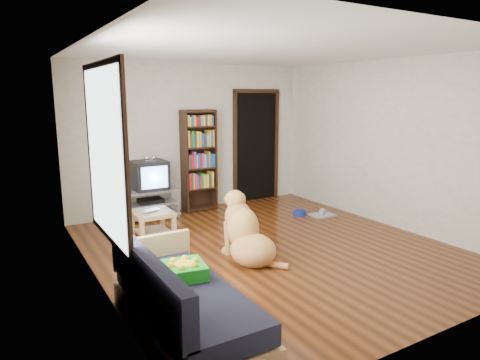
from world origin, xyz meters
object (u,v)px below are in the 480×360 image
grey_rag (323,215)px  crt_tv (149,175)px  coffee_table (152,219)px  sofa (181,307)px  laptop (153,211)px  tv_stand (151,202)px  bookshelf (199,155)px  dog_bowl (300,213)px  green_cushion (184,270)px  dog (246,235)px

grey_rag → crt_tv: crt_tv is taller
coffee_table → sofa: bearing=-104.0°
laptop → tv_stand: tv_stand is taller
tv_stand → bookshelf: size_ratio=0.50×
dog_bowl → coffee_table: (-2.61, 0.12, 0.24)m
laptop → tv_stand: 1.11m
green_cushion → coffee_table: size_ratio=0.68×
tv_stand → crt_tv: size_ratio=1.55×
coffee_table → dog_bowl: bearing=-2.7°
dog_bowl → grey_rag: 0.39m
bookshelf → dog: size_ratio=1.69×
dog_bowl → bookshelf: size_ratio=0.12×
laptop → bookshelf: (1.27, 1.14, 0.59)m
crt_tv → sofa: 3.81m
grey_rag → dog_bowl: bearing=140.2°
grey_rag → crt_tv: 3.04m
sofa → bookshelf: bearing=62.7°
tv_stand → crt_tv: (0.00, 0.02, 0.47)m
crt_tv → coffee_table: 1.18m
grey_rag → sofa: 4.21m
green_cushion → grey_rag: bearing=39.0°
grey_rag → crt_tv: size_ratio=0.69×
grey_rag → sofa: sofa is taller
green_cushion → laptop: bearing=86.1°
green_cushion → dog: bearing=46.5°
tv_stand → laptop: bearing=-107.1°
dog_bowl → dog: bearing=-145.6°
dog_bowl → crt_tv: crt_tv is taller
green_cushion → coffee_table: (0.53, 2.39, -0.20)m
green_cushion → grey_rag: green_cushion is taller
sofa → coffee_table: sofa is taller
coffee_table → crt_tv: bearing=72.7°
dog_bowl → dog: (-1.88, -1.29, 0.29)m
dog_bowl → green_cushion: bearing=-144.2°
grey_rag → dog: dog is taller
tv_stand → sofa: 3.76m
dog_bowl → bookshelf: bearing=137.3°
laptop → coffee_table: (-0.00, 0.03, -0.13)m
laptop → tv_stand: bearing=49.8°
green_cushion → bookshelf: 3.97m
dog_bowl → crt_tv: (-2.29, 1.16, 0.70)m
dog_bowl → crt_tv: bearing=153.0°
green_cushion → grey_rag: (3.44, 2.01, -0.47)m
dog_bowl → coffee_table: 2.63m
green_cushion → grey_rag: 4.01m
crt_tv → sofa: bearing=-104.9°
bookshelf → coffee_table: (-1.27, -1.11, -0.72)m
green_cushion → tv_stand: size_ratio=0.42×
sofa → green_cushion: bearing=61.2°
laptop → dog_bowl: 2.64m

